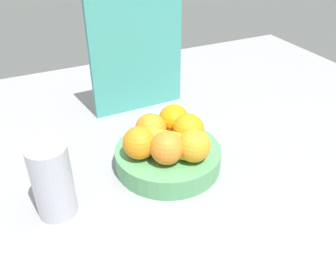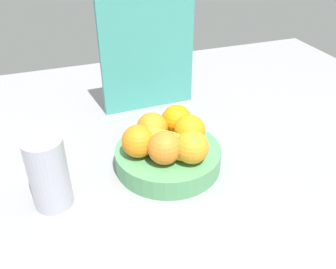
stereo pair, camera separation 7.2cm
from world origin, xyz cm
name	(u,v)px [view 2 (the right image)]	position (x,y,z in cm)	size (l,w,h in cm)	color
ground_plane	(163,166)	(0.00, 0.00, -1.50)	(180.00, 140.00, 3.00)	gray
fruit_bowl	(168,157)	(0.68, -2.21, 2.50)	(25.31, 25.31, 5.01)	#549B62
orange_front_left	(189,130)	(6.18, -1.97, 8.81)	(7.61, 7.61, 7.61)	orange
orange_front_right	(177,120)	(5.03, 3.66, 8.81)	(7.61, 7.61, 7.61)	orange
orange_center	(152,128)	(-1.84, 2.02, 8.81)	(7.61, 7.61, 7.61)	orange
orange_back_left	(138,141)	(-6.51, -2.30, 8.81)	(7.61, 7.61, 7.61)	orange
orange_back_right	(164,148)	(-1.77, -6.75, 8.81)	(7.61, 7.61, 7.61)	orange
orange_top_stack	(192,147)	(4.04, -8.53, 8.81)	(7.61, 7.61, 7.61)	orange
banana_bunch	(161,142)	(-1.39, -3.24, 8.11)	(15.68, 16.55, 6.20)	gold
cutting_board	(148,51)	(5.43, 28.68, 18.00)	(28.00, 1.80, 36.00)	teal
thermos_tumbler	(49,173)	(-26.60, -6.37, 8.05)	(8.03, 8.03, 16.10)	#AFB1BF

